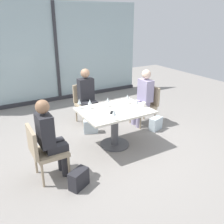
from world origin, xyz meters
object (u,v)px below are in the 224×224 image
at_px(handbag_0, 156,124).
at_px(wine_glass_3, 137,101).
at_px(wine_glass_0, 114,113).
at_px(coffee_cup, 144,104).
at_px(wine_glass_5, 128,97).
at_px(wine_glass_4, 79,102).
at_px(wine_glass_1, 90,102).
at_px(handbag_1, 79,179).
at_px(chair_side_end, 44,149).
at_px(dining_table_main, 115,119).
at_px(handbag_2, 91,126).
at_px(chair_near_window, 85,101).
at_px(person_far_right, 143,95).
at_px(person_near_window, 87,94).
at_px(person_side_end, 50,135).
at_px(cell_phone_on_table, 112,112).
at_px(wine_glass_2, 108,100).
at_px(chair_far_right, 147,103).

bearing_deg(handbag_0, wine_glass_3, -177.10).
distance_m(wine_glass_0, coffee_cup, 0.86).
height_order(wine_glass_5, coffee_cup, wine_glass_5).
bearing_deg(wine_glass_4, wine_glass_1, -34.22).
bearing_deg(handbag_1, chair_side_end, 99.56).
bearing_deg(dining_table_main, handbag_2, 103.14).
xyz_separation_m(chair_near_window, person_far_right, (1.04, -0.80, 0.20)).
xyz_separation_m(person_near_window, handbag_1, (-1.08, -2.02, -0.56)).
relative_size(person_side_end, wine_glass_4, 6.81).
bearing_deg(person_far_right, person_near_window, 146.57).
height_order(wine_glass_5, cell_phone_on_table, wine_glass_5).
bearing_deg(person_far_right, wine_glass_1, -170.14).
bearing_deg(person_far_right, handbag_2, 170.95).
bearing_deg(wine_glass_1, chair_near_window, 70.47).
relative_size(chair_near_window, wine_glass_3, 4.70).
bearing_deg(wine_glass_2, person_far_right, 16.80).
xyz_separation_m(wine_glass_2, wine_glass_3, (0.42, -0.33, 0.00)).
relative_size(wine_glass_1, handbag_1, 0.62).
bearing_deg(person_far_right, chair_near_window, 142.57).
height_order(chair_side_end, person_side_end, person_side_end).
relative_size(chair_side_end, handbag_0, 2.90).
relative_size(person_side_end, handbag_0, 4.20).
relative_size(person_far_right, wine_glass_1, 6.81).
height_order(chair_side_end, chair_near_window, same).
height_order(coffee_cup, handbag_2, coffee_cup).
relative_size(coffee_cup, cell_phone_on_table, 0.62).
distance_m(chair_near_window, wine_glass_5, 1.27).
height_order(person_far_right, cell_phone_on_table, person_far_right).
bearing_deg(wine_glass_0, cell_phone_on_table, 64.71).
relative_size(chair_far_right, wine_glass_5, 4.70).
bearing_deg(dining_table_main, chair_near_window, 90.00).
height_order(handbag_0, handbag_2, same).
height_order(dining_table_main, person_far_right, person_far_right).
relative_size(wine_glass_3, coffee_cup, 2.06).
relative_size(person_far_right, coffee_cup, 14.00).
bearing_deg(wine_glass_3, wine_glass_2, 142.27).
xyz_separation_m(wine_glass_1, handbag_2, (0.20, 0.44, -0.72)).
bearing_deg(wine_glass_2, wine_glass_4, 158.99).
bearing_deg(wine_glass_4, person_near_window, 57.15).
distance_m(chair_near_window, coffee_cup, 1.58).
xyz_separation_m(wine_glass_0, handbag_1, (-0.83, -0.41, -0.72)).
bearing_deg(person_side_end, wine_glass_3, 7.24).
xyz_separation_m(chair_side_end, wine_glass_5, (1.81, 0.51, 0.37)).
height_order(dining_table_main, person_side_end, person_side_end).
bearing_deg(wine_glass_5, chair_far_right, 25.31).
distance_m(chair_side_end, coffee_cup, 2.01).
relative_size(wine_glass_0, wine_glass_3, 1.00).
xyz_separation_m(dining_table_main, chair_far_right, (1.15, 0.52, -0.06)).
distance_m(chair_far_right, handbag_1, 2.63).
distance_m(wine_glass_4, handbag_0, 1.82).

